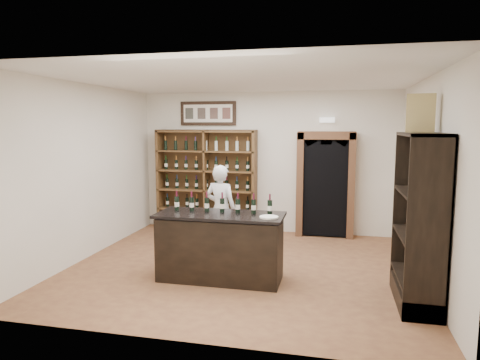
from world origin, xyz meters
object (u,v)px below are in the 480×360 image
object	(u,v)px
wine_shelf	(207,180)
tasting_counter	(220,247)
counter_bottle_0	(177,203)
shopkeeper	(221,210)
wine_crate	(421,113)
side_cabinet	(420,247)

from	to	relation	value
wine_shelf	tasting_counter	xyz separation A→B (m)	(1.10, -2.93, -0.61)
wine_shelf	counter_bottle_0	distance (m)	2.84
tasting_counter	shopkeeper	xyz separation A→B (m)	(-0.33, 1.24, 0.31)
wine_shelf	counter_bottle_0	world-z (taller)	wine_shelf
wine_shelf	wine_crate	size ratio (longest dim) A/B	4.41
wine_shelf	side_cabinet	xyz separation A→B (m)	(3.82, -3.23, -0.35)
side_cabinet	wine_crate	distance (m)	1.73
counter_bottle_0	wine_crate	distance (m)	3.68
side_cabinet	counter_bottle_0	bearing A→B (deg)	173.02
counter_bottle_0	shopkeeper	distance (m)	1.22
counter_bottle_0	shopkeeper	bearing A→B (deg)	70.62
counter_bottle_0	wine_crate	size ratio (longest dim) A/B	0.60
counter_bottle_0	wine_shelf	bearing A→B (deg)	97.70
tasting_counter	side_cabinet	bearing A→B (deg)	-6.28
tasting_counter	side_cabinet	world-z (taller)	side_cabinet
counter_bottle_0	side_cabinet	size ratio (longest dim) A/B	0.14
wine_shelf	side_cabinet	bearing A→B (deg)	-40.21
side_cabinet	wine_crate	bearing A→B (deg)	92.36
wine_shelf	tasting_counter	bearing A→B (deg)	-69.44
shopkeeper	wine_crate	world-z (taller)	wine_crate
side_cabinet	shopkeeper	size ratio (longest dim) A/B	1.37
wine_crate	wine_shelf	bearing A→B (deg)	155.79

